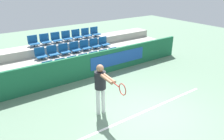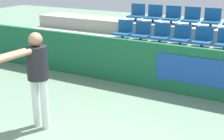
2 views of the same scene
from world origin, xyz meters
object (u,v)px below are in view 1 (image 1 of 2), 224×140
object	(u,v)px
stadium_chair_1	(61,66)
stadium_chair_11	(85,46)
stadium_chair_0	(49,68)
stadium_chair_19	(86,34)
tennis_player	(101,84)
stadium_chair_10	(75,48)
stadium_chair_12	(95,44)
stadium_chair_16	(56,38)
stadium_chair_6	(114,54)
stadium_chair_4	(95,58)
stadium_chair_17	(67,37)
stadium_chair_7	(41,54)
stadium_chair_14	(33,42)
stadium_chair_2	(73,63)
stadium_chair_15	(45,40)
stadium_chair_13	(104,43)
stadium_chair_20	(95,32)
stadium_chair_9	(64,50)
stadium_chair_8	(53,52)
stadium_chair_3	(84,60)
stadium_chair_5	(104,56)
stadium_chair_18	(77,35)

from	to	relation	value
stadium_chair_1	stadium_chair_11	world-z (taller)	stadium_chair_11
stadium_chair_0	stadium_chair_19	distance (m)	3.38
tennis_player	stadium_chair_10	bearing A→B (deg)	78.73
stadium_chair_12	stadium_chair_10	bearing A→B (deg)	180.00
stadium_chair_16	stadium_chair_6	bearing A→B (deg)	-38.20
stadium_chair_1	stadium_chair_4	world-z (taller)	same
tennis_player	stadium_chair_17	bearing A→B (deg)	81.35
stadium_chair_1	stadium_chair_19	xyz separation A→B (m)	(2.23, 1.76, 0.75)
tennis_player	stadium_chair_11	bearing A→B (deg)	72.00
stadium_chair_7	stadium_chair_14	size ratio (longest dim) A/B	1.00
stadium_chair_2	stadium_chair_15	world-z (taller)	stadium_chair_15
stadium_chair_13	stadium_chair_19	world-z (taller)	stadium_chair_19
stadium_chair_16	stadium_chair_20	world-z (taller)	same
stadium_chair_13	stadium_chair_15	xyz separation A→B (m)	(-2.79, 0.88, 0.37)
stadium_chair_12	stadium_chair_19	distance (m)	0.95
stadium_chair_6	stadium_chair_2	bearing A→B (deg)	180.00
stadium_chair_7	stadium_chair_19	xyz separation A→B (m)	(2.79, 0.88, 0.37)
stadium_chair_0	stadium_chair_20	distance (m)	3.86
stadium_chair_9	stadium_chair_14	distance (m)	1.47
stadium_chair_8	stadium_chair_6	bearing A→B (deg)	-17.47
stadium_chair_15	tennis_player	world-z (taller)	tennis_player
stadium_chair_15	stadium_chair_7	bearing A→B (deg)	-122.43
stadium_chair_3	stadium_chair_8	bearing A→B (deg)	141.80
stadium_chair_5	stadium_chair_9	distance (m)	1.93
stadium_chair_7	stadium_chair_12	world-z (taller)	same
stadium_chair_0	stadium_chair_1	world-z (taller)	same
stadium_chair_14	stadium_chair_16	distance (m)	1.12
stadium_chair_4	stadium_chair_13	bearing A→B (deg)	38.20
stadium_chair_18	stadium_chair_2	bearing A→B (deg)	-122.43
stadium_chair_13	stadium_chair_8	bearing A→B (deg)	180.00
stadium_chair_17	stadium_chair_19	distance (m)	1.12
stadium_chair_0	stadium_chair_13	size ratio (longest dim) A/B	1.00
stadium_chair_12	stadium_chair_13	distance (m)	0.56
stadium_chair_3	stadium_chair_17	size ratio (longest dim) A/B	1.00
stadium_chair_4	stadium_chair_18	xyz separation A→B (m)	(0.00, 1.76, 0.75)
tennis_player	stadium_chair_12	bearing A→B (deg)	65.86
stadium_chair_15	stadium_chair_17	world-z (taller)	same
stadium_chair_19	stadium_chair_3	bearing A→B (deg)	-122.43
stadium_chair_1	stadium_chair_10	world-z (taller)	stadium_chair_10
stadium_chair_0	stadium_chair_19	bearing A→B (deg)	32.20
stadium_chair_5	stadium_chair_14	xyz separation A→B (m)	(-2.79, 1.76, 0.75)
stadium_chair_0	stadium_chair_1	xyz separation A→B (m)	(0.56, 0.00, 0.00)
stadium_chair_0	stadium_chair_18	xyz separation A→B (m)	(2.23, 1.76, 0.75)
stadium_chair_8	stadium_chair_13	world-z (taller)	same
stadium_chair_13	stadium_chair_17	bearing A→B (deg)	152.32
tennis_player	stadium_chair_14	bearing A→B (deg)	99.87
stadium_chair_3	stadium_chair_1	bearing A→B (deg)	180.00
stadium_chair_7	stadium_chair_6	bearing A→B (deg)	-14.70
stadium_chair_2	stadium_chair_7	size ratio (longest dim) A/B	1.00
stadium_chair_14	stadium_chair_15	distance (m)	0.56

